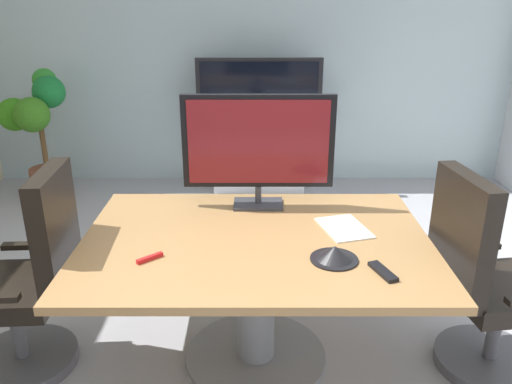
{
  "coord_description": "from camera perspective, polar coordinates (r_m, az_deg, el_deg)",
  "views": [
    {
      "loc": [
        0.08,
        -2.09,
        1.86
      ],
      "look_at": [
        0.08,
        0.45,
        0.88
      ],
      "focal_mm": 36.0,
      "sensor_mm": 36.0,
      "label": 1
    }
  ],
  "objects": [
    {
      "name": "tv_monitor",
      "position": [
        2.84,
        0.28,
        5.28
      ],
      "size": [
        0.84,
        0.18,
        0.64
      ],
      "color": "#333338",
      "rests_on": "conference_table"
    },
    {
      "name": "potted_plant",
      "position": [
        5.2,
        -23.09,
        6.71
      ],
      "size": [
        0.64,
        0.63,
        1.22
      ],
      "color": "brown",
      "rests_on": "ground"
    },
    {
      "name": "ground_plane",
      "position": [
        2.8,
        -1.69,
        -20.48
      ],
      "size": [
        7.38,
        7.38,
        0.0
      ],
      "primitive_type": "plane",
      "color": "#99999E"
    },
    {
      "name": "conference_table",
      "position": [
        2.65,
        -0.0,
        -8.86
      ],
      "size": [
        1.73,
        1.21,
        0.73
      ],
      "color": "olive",
      "rests_on": "ground"
    },
    {
      "name": "conference_phone",
      "position": [
        2.37,
        8.73,
        -6.81
      ],
      "size": [
        0.22,
        0.22,
        0.07
      ],
      "color": "black",
      "rests_on": "conference_table"
    },
    {
      "name": "remote_control",
      "position": [
        2.32,
        13.94,
        -8.58
      ],
      "size": [
        0.1,
        0.18,
        0.02
      ],
      "primitive_type": "cube",
      "rotation": [
        0.0,
        0.0,
        0.34
      ],
      "color": "black",
      "rests_on": "conference_table"
    },
    {
      "name": "paper_notepad",
      "position": [
        2.7,
        9.78,
        -3.96
      ],
      "size": [
        0.28,
        0.35,
        0.01
      ],
      "primitive_type": "cube",
      "rotation": [
        0.0,
        0.0,
        0.27
      ],
      "color": "white",
      "rests_on": "conference_table"
    },
    {
      "name": "whiteboard_marker",
      "position": [
        2.4,
        -11.7,
        -7.19
      ],
      "size": [
        0.11,
        0.1,
        0.02
      ],
      "primitive_type": "cube",
      "rotation": [
        0.0,
        0.0,
        0.71
      ],
      "color": "red",
      "rests_on": "conference_table"
    },
    {
      "name": "wall_back_glass_partition",
      "position": [
        5.31,
        -0.85,
        15.89
      ],
      "size": [
        5.41,
        0.1,
        2.75
      ],
      "primitive_type": "cube",
      "color": "#9EB2B7",
      "rests_on": "ground"
    },
    {
      "name": "office_chair_right",
      "position": [
        2.86,
        24.03,
        -10.24
      ],
      "size": [
        0.62,
        0.6,
        1.09
      ],
      "rotation": [
        0.0,
        0.0,
        1.7
      ],
      "color": "#4C4C51",
      "rests_on": "ground"
    },
    {
      "name": "wall_display_unit",
      "position": [
        5.13,
        0.36,
        5.06
      ],
      "size": [
        1.2,
        0.36,
        1.31
      ],
      "color": "#B7BABC",
      "rests_on": "ground"
    },
    {
      "name": "office_chair_left",
      "position": [
        2.88,
        -23.82,
        -9.97
      ],
      "size": [
        0.61,
        0.59,
        1.09
      ],
      "rotation": [
        0.0,
        0.0,
        -1.51
      ],
      "color": "#4C4C51",
      "rests_on": "ground"
    }
  ]
}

